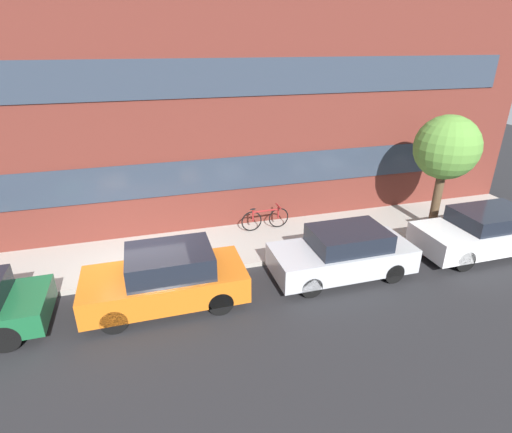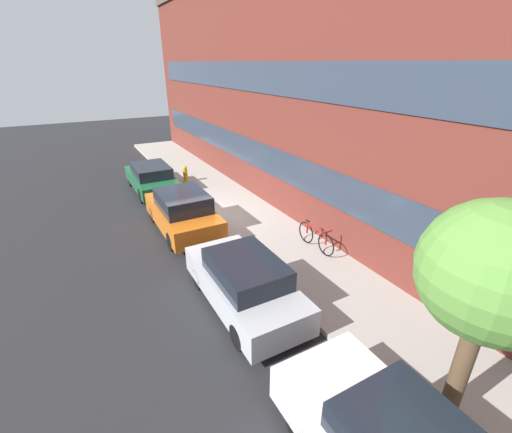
{
  "view_description": "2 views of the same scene",
  "coord_description": "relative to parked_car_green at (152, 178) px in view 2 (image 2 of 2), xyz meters",
  "views": [
    {
      "loc": [
        0.35,
        -9.53,
        5.97
      ],
      "look_at": [
        3.25,
        0.48,
        1.37
      ],
      "focal_mm": 28.0,
      "sensor_mm": 36.0,
      "label": 1
    },
    {
      "loc": [
        11.37,
        -4.08,
        5.49
      ],
      "look_at": [
        3.37,
        0.32,
        1.35
      ],
      "focal_mm": 24.0,
      "sensor_mm": 36.0,
      "label": 2
    }
  ],
  "objects": [
    {
      "name": "bicycle",
      "position": [
        8.09,
        3.12,
        -0.11
      ],
      "size": [
        1.66,
        0.44,
        0.8
      ],
      "rotation": [
        0.0,
        0.0,
        0.03
      ],
      "color": "black",
      "rests_on": "sidewalk_strip"
    },
    {
      "name": "ground_plane",
      "position": [
        4.04,
        1.05,
        -0.65
      ],
      "size": [
        56.0,
        56.0,
        0.0
      ],
      "primitive_type": "plane",
      "color": "#232326"
    },
    {
      "name": "rowhouse_facade",
      "position": [
        4.04,
        4.2,
        3.88
      ],
      "size": [
        28.0,
        1.02,
        9.03
      ],
      "color": "maroon",
      "rests_on": "ground_plane"
    },
    {
      "name": "fire_hydrant",
      "position": [
        -0.23,
        1.66,
        -0.11
      ],
      "size": [
        0.53,
        0.3,
        0.79
      ],
      "color": "gold",
      "rests_on": "sidewalk_strip"
    },
    {
      "name": "sidewalk_strip",
      "position": [
        4.04,
        2.4,
        -0.58
      ],
      "size": [
        28.0,
        2.7,
        0.14
      ],
      "color": "#A8A399",
      "rests_on": "ground_plane"
    },
    {
      "name": "parked_car_green",
      "position": [
        0.0,
        0.0,
        0.0
      ],
      "size": [
        4.05,
        1.66,
        1.27
      ],
      "rotation": [
        0.0,
        0.0,
        3.14
      ],
      "color": "#195B33",
      "rests_on": "ground_plane"
    },
    {
      "name": "street_tree",
      "position": [
        13.56,
        1.65,
        2.23
      ],
      "size": [
        2.01,
        2.01,
        3.78
      ],
      "color": "brown",
      "rests_on": "sidewalk_strip"
    },
    {
      "name": "parked_car_silver",
      "position": [
        9.32,
        -0.0,
        0.03
      ],
      "size": [
        3.84,
        1.62,
        1.37
      ],
      "rotation": [
        0.0,
        0.0,
        3.14
      ],
      "color": "#B2B5BA",
      "rests_on": "ground_plane"
    },
    {
      "name": "parked_car_orange",
      "position": [
        4.6,
        -0.0,
        0.07
      ],
      "size": [
        3.86,
        1.72,
        1.46
      ],
      "rotation": [
        0.0,
        0.0,
        3.14
      ],
      "color": "#D16619",
      "rests_on": "ground_plane"
    }
  ]
}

